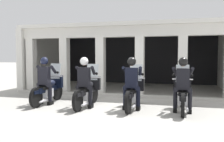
{
  "coord_description": "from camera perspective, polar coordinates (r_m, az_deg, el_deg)",
  "views": [
    {
      "loc": [
        2.1,
        -7.52,
        1.63
      ],
      "look_at": [
        0.0,
        0.13,
        1.13
      ],
      "focal_mm": 39.38,
      "sensor_mm": 36.0,
      "label": 1
    }
  ],
  "objects": [
    {
      "name": "police_officer_center_left",
      "position": [
        7.66,
        -6.42,
        -1.61
      ],
      "size": [
        0.63,
        0.61,
        1.58
      ],
      "rotation": [
        0.0,
        0.0,
        0.03
      ],
      "color": "black",
      "rests_on": "ground"
    },
    {
      "name": "motorcycle_far_right",
      "position": [
        7.58,
        16.05,
        -5.12
      ],
      "size": [
        0.62,
        2.04,
        1.35
      ],
      "rotation": [
        0.0,
        0.0,
        0.17
      ],
      "color": "black",
      "rests_on": "ground"
    },
    {
      "name": "station_building",
      "position": [
        12.65,
        4.58,
        4.84
      ],
      "size": [
        9.39,
        5.29,
        2.99
      ],
      "color": "black",
      "rests_on": "ground"
    },
    {
      "name": "motorcycle_center_right",
      "position": [
        7.69,
        4.99,
        -4.87
      ],
      "size": [
        0.62,
        2.04,
        1.35
      ],
      "rotation": [
        0.0,
        0.0,
        0.0
      ],
      "color": "black",
      "rests_on": "ground"
    },
    {
      "name": "motorcycle_center_left",
      "position": [
        7.98,
        -5.63,
        -4.57
      ],
      "size": [
        0.62,
        2.04,
        1.35
      ],
      "rotation": [
        0.0,
        0.0,
        0.03
      ],
      "color": "black",
      "rests_on": "ground"
    },
    {
      "name": "police_officer_center_right",
      "position": [
        7.36,
        4.6,
        -1.81
      ],
      "size": [
        0.63,
        0.61,
        1.58
      ],
      "rotation": [
        0.0,
        0.0,
        0.0
      ],
      "color": "black",
      "rests_on": "ground"
    },
    {
      "name": "ground_plane",
      "position": [
        10.85,
        4.03,
        -5.06
      ],
      "size": [
        80.0,
        80.0,
        0.0
      ],
      "primitive_type": "plane",
      "color": "#A8A59E"
    },
    {
      "name": "police_officer_far_left",
      "position": [
        8.44,
        -15.36,
        -1.24
      ],
      "size": [
        0.63,
        0.61,
        1.58
      ],
      "rotation": [
        0.0,
        0.0,
        0.16
      ],
      "color": "black",
      "rests_on": "ground"
    },
    {
      "name": "kerb_strip",
      "position": [
        9.75,
        1.11,
        -5.68
      ],
      "size": [
        8.89,
        0.24,
        0.12
      ],
      "primitive_type": "cube",
      "color": "#B7B5AD",
      "rests_on": "ground"
    },
    {
      "name": "motorcycle_far_left",
      "position": [
        8.73,
        -14.35,
        -3.96
      ],
      "size": [
        0.62,
        2.04,
        1.35
      ],
      "rotation": [
        0.0,
        0.0,
        0.16
      ],
      "color": "black",
      "rests_on": "ground"
    },
    {
      "name": "police_officer_far_right",
      "position": [
        7.25,
        16.12,
        -2.03
      ],
      "size": [
        0.63,
        0.61,
        1.58
      ],
      "rotation": [
        0.0,
        0.0,
        0.17
      ],
      "color": "black",
      "rests_on": "ground"
    }
  ]
}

